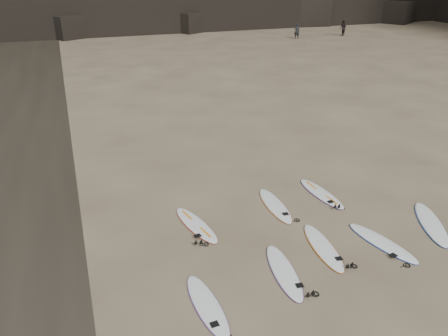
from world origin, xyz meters
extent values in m
plane|color=#897559|center=(0.00, 0.00, 0.00)|extent=(240.00, 240.00, 0.00)
cube|color=black|center=(8.00, 45.00, 1.16)|extent=(4.23, 4.46, 2.33)
cube|color=black|center=(25.00, 46.00, 1.80)|extent=(5.95, 5.19, 3.59)
cube|color=black|center=(38.00, 44.00, 1.44)|extent=(5.31, 5.56, 2.88)
cube|color=black|center=(-6.00, 45.00, 1.25)|extent=(4.49, 4.76, 2.49)
ellipsoid|color=white|center=(-4.37, -0.95, 0.04)|extent=(0.72, 2.46, 0.09)
ellipsoid|color=white|center=(-2.02, -0.43, 0.04)|extent=(0.94, 2.53, 0.09)
ellipsoid|color=white|center=(-0.42, 0.19, 0.04)|extent=(0.91, 2.52, 0.09)
ellipsoid|color=white|center=(1.36, -0.22, 0.04)|extent=(1.13, 2.56, 0.09)
ellipsoid|color=white|center=(3.53, 0.12, 0.05)|extent=(1.77, 2.71, 0.10)
ellipsoid|color=white|center=(-3.58, 2.63, 0.04)|extent=(1.11, 2.53, 0.09)
ellipsoid|color=white|center=(-0.66, 2.88, 0.04)|extent=(0.74, 2.51, 0.09)
ellipsoid|color=white|center=(1.29, 3.08, 0.04)|extent=(0.78, 2.54, 0.09)
imported|color=black|center=(18.04, 35.75, 0.83)|extent=(0.69, 0.56, 1.66)
imported|color=black|center=(24.08, 35.84, 0.87)|extent=(0.75, 0.92, 1.74)
camera|label=1|loc=(-6.78, -8.80, 7.58)|focal=35.00mm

